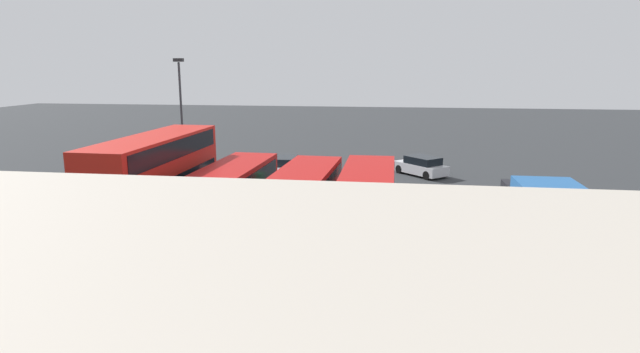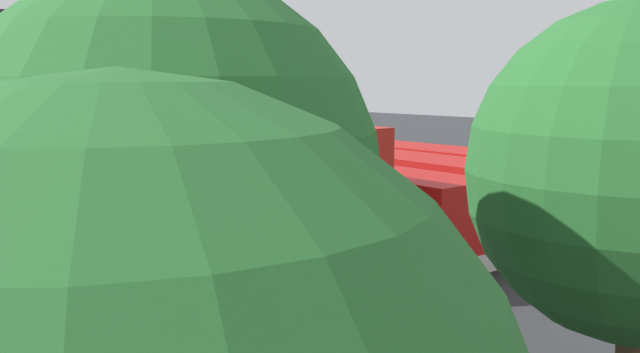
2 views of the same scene
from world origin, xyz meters
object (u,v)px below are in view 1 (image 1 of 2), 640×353
object	(u,v)px
bus_single_deck_near_end	(367,201)
car_small_green	(285,167)
lamp_post_tall	(181,109)
car_hatchback_silver	(421,166)
bus_single_deck_second	(297,204)
waste_bin_yellow	(328,183)
bus_single_deck_third	(222,198)
box_truck_blue	(550,221)
bus_double_decker_fourth	(156,178)

from	to	relation	value
bus_single_deck_near_end	car_small_green	size ratio (longest dim) A/B	2.50
bus_single_deck_near_end	lamp_post_tall	xyz separation A→B (m)	(13.92, -11.27, 3.31)
car_small_green	car_hatchback_silver	bearing A→B (deg)	-169.89
lamp_post_tall	bus_single_deck_second	bearing A→B (deg)	130.81
car_hatchback_silver	waste_bin_yellow	xyz separation A→B (m)	(6.29, 5.50, -0.22)
bus_single_deck_near_end	bus_single_deck_third	bearing A→B (deg)	4.51
bus_single_deck_near_end	bus_single_deck_third	size ratio (longest dim) A/B	0.89
bus_single_deck_near_end	waste_bin_yellow	world-z (taller)	bus_single_deck_near_end
car_hatchback_silver	waste_bin_yellow	size ratio (longest dim) A/B	4.40
bus_single_deck_near_end	bus_single_deck_second	world-z (taller)	same
bus_single_deck_second	bus_single_deck_third	size ratio (longest dim) A/B	1.00
bus_single_deck_second	box_truck_blue	world-z (taller)	box_truck_blue
bus_single_deck_near_end	waste_bin_yellow	bearing A→B (deg)	-70.86
lamp_post_tall	waste_bin_yellow	bearing A→B (deg)	166.33
bus_single_deck_near_end	bus_single_deck_third	distance (m)	7.07
bus_single_deck_second	car_hatchback_silver	bearing A→B (deg)	-113.10
lamp_post_tall	waste_bin_yellow	size ratio (longest dim) A/B	8.94
box_truck_blue	waste_bin_yellow	world-z (taller)	box_truck_blue
waste_bin_yellow	lamp_post_tall	bearing A→B (deg)	-13.67
box_truck_blue	car_hatchback_silver	world-z (taller)	box_truck_blue
bus_single_deck_near_end	box_truck_blue	world-z (taller)	box_truck_blue
bus_single_deck_second	lamp_post_tall	bearing A→B (deg)	-49.19
box_truck_blue	lamp_post_tall	distance (m)	25.88
car_hatchback_silver	waste_bin_yellow	distance (m)	8.36
waste_bin_yellow	box_truck_blue	bearing A→B (deg)	133.48
bus_double_decker_fourth	car_small_green	xyz separation A→B (m)	(-3.98, -12.48, -1.75)
bus_single_deck_near_end	lamp_post_tall	size ratio (longest dim) A/B	1.21
bus_double_decker_fourth	waste_bin_yellow	bearing A→B (deg)	-131.09
car_hatchback_silver	lamp_post_tall	distance (m)	17.96
bus_single_deck_second	box_truck_blue	xyz separation A→B (m)	(-10.87, 1.48, 0.08)
bus_single_deck_second	car_hatchback_silver	size ratio (longest dim) A/B	2.76
car_small_green	bus_single_deck_second	bearing A→B (deg)	104.29
box_truck_blue	bus_double_decker_fourth	bearing A→B (deg)	-7.75
car_hatchback_silver	waste_bin_yellow	world-z (taller)	car_hatchback_silver
waste_bin_yellow	bus_double_decker_fourth	bearing A→B (deg)	48.91
lamp_post_tall	waste_bin_yellow	xyz separation A→B (m)	(-10.93, 2.66, -4.46)
bus_single_deck_second	car_small_green	xyz separation A→B (m)	(3.43, -13.48, -0.92)
box_truck_blue	car_hatchback_silver	xyz separation A→B (m)	(4.37, -16.74, -1.01)
box_truck_blue	waste_bin_yellow	bearing A→B (deg)	-46.52
bus_single_deck_second	bus_double_decker_fourth	size ratio (longest dim) A/B	1.11
bus_double_decker_fourth	box_truck_blue	distance (m)	18.47
box_truck_blue	lamp_post_tall	xyz separation A→B (m)	(21.59, -13.90, 3.23)
bus_single_deck_near_end	bus_single_deck_second	size ratio (longest dim) A/B	0.89
car_hatchback_silver	lamp_post_tall	world-z (taller)	lamp_post_tall
bus_double_decker_fourth	bus_single_deck_third	bearing A→B (deg)	173.26
bus_double_decker_fourth	box_truck_blue	world-z (taller)	bus_double_decker_fourth
car_hatchback_silver	bus_double_decker_fourth	bearing A→B (deg)	45.67
car_hatchback_silver	bus_single_deck_near_end	bearing A→B (deg)	76.84
bus_single_deck_second	bus_single_deck_third	world-z (taller)	same
bus_single_deck_third	waste_bin_yellow	size ratio (longest dim) A/B	12.16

